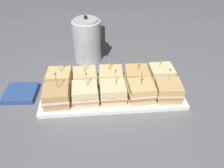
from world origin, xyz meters
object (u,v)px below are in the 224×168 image
Objects in this scene: sandwich_front_center at (113,92)px; sandwich_back_far_right at (161,75)px; sandwich_front_far_right at (168,90)px; sandwich_back_left at (85,78)px; kettle_steel at (87,40)px; sandwich_front_far_left at (56,96)px; napkin_stack at (21,93)px; sandwich_front_left at (85,94)px; sandwich_front_right at (141,91)px; sandwich_back_center at (110,77)px; sandwich_back_far_left at (59,79)px; serving_platter at (112,93)px; sandwich_back_right at (137,76)px.

sandwich_front_center reaches higher than sandwich_back_far_right.
sandwich_front_center is 1.10× the size of sandwich_back_far_right.
sandwich_back_left is at bearing 161.07° from sandwich_front_far_right.
sandwich_front_far_right is at bearing -89.81° from sandwich_back_far_right.
kettle_steel is at bearing 87.11° from sandwich_back_left.
sandwich_front_far_left reaches higher than napkin_stack.
sandwich_front_left is at bearing 1.45° from sandwich_front_far_left.
sandwich_front_right is at bearing -26.06° from sandwich_back_left.
sandwich_front_center is 0.44m from napkin_stack.
sandwich_front_right is 0.54× the size of kettle_steel.
sandwich_front_left is 0.92× the size of sandwich_back_center.
sandwich_back_far_right is 0.46m from kettle_steel.
sandwich_front_far_right is 0.96× the size of sandwich_back_far_left.
sandwich_back_center is 1.04× the size of napkin_stack.
sandwich_front_far_left is at bearing -165.40° from serving_platter.
sandwich_front_right is 0.98× the size of sandwich_back_right.
sandwich_back_far_left is at bearing 165.60° from serving_platter.
sandwich_front_far_left is 1.12× the size of sandwich_back_far_right.
sandwich_front_right is at bearing 0.82° from sandwich_front_far_left.
sandwich_back_left reaches higher than sandwich_back_far_right.
sandwich_front_far_left is at bearing -90.70° from sandwich_back_far_left.
sandwich_front_right is at bearing -25.36° from serving_platter.
sandwich_back_left is at bearing 90.68° from sandwich_front_left.
sandwich_front_left and sandwich_back_right have the same top height.
serving_platter is 4.16× the size of sandwich_back_center.
sandwich_front_far_right is 0.17m from sandwich_back_right.
kettle_steel is at bearing 64.40° from sandwich_back_far_left.
napkin_stack is (-0.32, -0.31, -0.11)m from kettle_steel.
sandwich_front_far_right is at bearing -46.07° from sandwich_back_right.
sandwich_back_center is (-0.25, 0.13, 0.00)m from sandwich_front_far_right.
sandwich_front_right is 0.90× the size of sandwich_back_left.
napkin_stack is at bearing -173.60° from sandwich_back_left.
sandwich_back_right is (0.13, -0.00, -0.00)m from sandwich_back_center.
sandwich_back_far_right is 0.94× the size of napkin_stack.
sandwich_front_center is 0.12m from sandwich_front_right.
sandwich_back_center reaches higher than sandwich_back_right.
sandwich_front_center reaches higher than serving_platter.
serving_platter is 4.22× the size of sandwich_front_center.
napkin_stack is at bearing -177.31° from sandwich_back_far_right.
sandwich_back_center is at bearing 27.72° from sandwich_front_far_left.
kettle_steel reaches higher than sandwich_back_far_right.
sandwich_back_far_right is (0.37, -0.00, 0.00)m from sandwich_back_left.
sandwich_back_far_left is at bearing 89.30° from sandwich_front_far_left.
serving_platter is 0.26m from sandwich_back_far_left.
sandwich_front_center is at bearing -26.31° from sandwich_back_far_left.
kettle_steel reaches higher than sandwich_front_left.
serving_platter is 4.34× the size of napkin_stack.
sandwich_front_right is 0.91× the size of sandwich_back_center.
sandwich_back_right reaches higher than sandwich_back_far_right.
serving_platter is 0.38m from kettle_steel.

